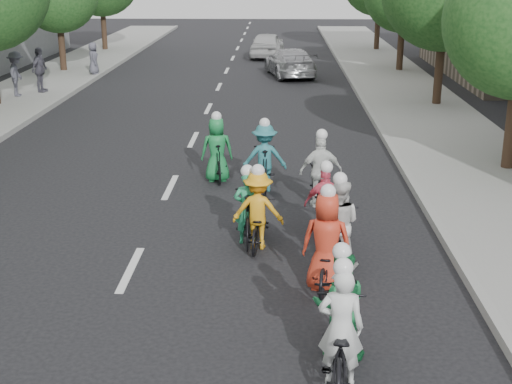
{
  "coord_description": "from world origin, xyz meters",
  "views": [
    {
      "loc": [
        2.68,
        -11.89,
        5.37
      ],
      "look_at": [
        2.25,
        1.6,
        1.0
      ],
      "focal_mm": 50.0,
      "sensor_mm": 36.0,
      "label": 1
    }
  ],
  "objects_px": {
    "cyclist_8": "(320,179)",
    "spectator_2": "(93,58)",
    "cyclist_4": "(326,252)",
    "follow_car_trail": "(267,45)",
    "cyclist_9": "(217,155)",
    "cyclist_1": "(339,313)",
    "cyclist_5": "(248,214)",
    "cyclist_3": "(325,209)",
    "spectator_1": "(40,70)",
    "cyclist_7": "(265,162)",
    "cyclist_2": "(258,217)",
    "cyclist_6": "(338,232)",
    "follow_car_lead": "(290,62)",
    "cyclist_0": "(340,341)",
    "spectator_0": "(16,74)"
  },
  "relations": [
    {
      "from": "spectator_0",
      "to": "spectator_2",
      "type": "distance_m",
      "value": 6.21
    },
    {
      "from": "cyclist_8",
      "to": "spectator_2",
      "type": "bearing_deg",
      "value": -71.61
    },
    {
      "from": "cyclist_7",
      "to": "follow_car_lead",
      "type": "xyz_separation_m",
      "value": [
        0.88,
        18.29,
        -0.02
      ]
    },
    {
      "from": "cyclist_3",
      "to": "follow_car_trail",
      "type": "height_order",
      "value": "cyclist_3"
    },
    {
      "from": "cyclist_5",
      "to": "follow_car_trail",
      "type": "relative_size",
      "value": 0.41
    },
    {
      "from": "follow_car_trail",
      "to": "cyclist_8",
      "type": "bearing_deg",
      "value": 98.84
    },
    {
      "from": "cyclist_7",
      "to": "cyclist_9",
      "type": "relative_size",
      "value": 1.0
    },
    {
      "from": "cyclist_5",
      "to": "cyclist_0",
      "type": "bearing_deg",
      "value": 104.08
    },
    {
      "from": "cyclist_1",
      "to": "spectator_2",
      "type": "xyz_separation_m",
      "value": [
        -9.86,
        25.46,
        0.26
      ]
    },
    {
      "from": "cyclist_2",
      "to": "cyclist_9",
      "type": "distance_m",
      "value": 4.61
    },
    {
      "from": "cyclist_6",
      "to": "cyclist_8",
      "type": "relative_size",
      "value": 1.07
    },
    {
      "from": "cyclist_5",
      "to": "cyclist_8",
      "type": "distance_m",
      "value": 2.77
    },
    {
      "from": "cyclist_4",
      "to": "follow_car_trail",
      "type": "distance_m",
      "value": 31.08
    },
    {
      "from": "cyclist_3",
      "to": "spectator_1",
      "type": "bearing_deg",
      "value": -63.89
    },
    {
      "from": "spectator_1",
      "to": "cyclist_6",
      "type": "bearing_deg",
      "value": -136.33
    },
    {
      "from": "cyclist_4",
      "to": "follow_car_lead",
      "type": "relative_size",
      "value": 0.4
    },
    {
      "from": "cyclist_8",
      "to": "follow_car_trail",
      "type": "distance_m",
      "value": 26.71
    },
    {
      "from": "cyclist_2",
      "to": "follow_car_lead",
      "type": "distance_m",
      "value": 22.0
    },
    {
      "from": "cyclist_4",
      "to": "cyclist_6",
      "type": "bearing_deg",
      "value": -95.91
    },
    {
      "from": "cyclist_5",
      "to": "follow_car_lead",
      "type": "height_order",
      "value": "cyclist_5"
    },
    {
      "from": "cyclist_1",
      "to": "cyclist_4",
      "type": "bearing_deg",
      "value": -87.14
    },
    {
      "from": "cyclist_0",
      "to": "cyclist_8",
      "type": "xyz_separation_m",
      "value": [
        0.14,
        7.24,
        0.03
      ]
    },
    {
      "from": "cyclist_7",
      "to": "spectator_0",
      "type": "relative_size",
      "value": 1.01
    },
    {
      "from": "cyclist_5",
      "to": "cyclist_1",
      "type": "bearing_deg",
      "value": 107.01
    },
    {
      "from": "cyclist_2",
      "to": "cyclist_8",
      "type": "xyz_separation_m",
      "value": [
        1.35,
        2.55,
        0.0
      ]
    },
    {
      "from": "cyclist_8",
      "to": "cyclist_5",
      "type": "bearing_deg",
      "value": 46.09
    },
    {
      "from": "cyclist_6",
      "to": "cyclist_9",
      "type": "bearing_deg",
      "value": -52.12
    },
    {
      "from": "cyclist_8",
      "to": "follow_car_trail",
      "type": "height_order",
      "value": "cyclist_8"
    },
    {
      "from": "cyclist_3",
      "to": "follow_car_lead",
      "type": "relative_size",
      "value": 0.35
    },
    {
      "from": "follow_car_lead",
      "to": "cyclist_9",
      "type": "bearing_deg",
      "value": 72.02
    },
    {
      "from": "cyclist_4",
      "to": "cyclist_8",
      "type": "xyz_separation_m",
      "value": [
        0.14,
        4.38,
        -0.04
      ]
    },
    {
      "from": "cyclist_2",
      "to": "follow_car_trail",
      "type": "height_order",
      "value": "cyclist_2"
    },
    {
      "from": "cyclist_6",
      "to": "cyclist_9",
      "type": "distance_m",
      "value": 5.91
    },
    {
      "from": "cyclist_0",
      "to": "cyclist_9",
      "type": "bearing_deg",
      "value": -69.37
    },
    {
      "from": "cyclist_9",
      "to": "cyclist_1",
      "type": "bearing_deg",
      "value": 96.56
    },
    {
      "from": "cyclist_2",
      "to": "cyclist_9",
      "type": "height_order",
      "value": "cyclist_9"
    },
    {
      "from": "cyclist_2",
      "to": "cyclist_8",
      "type": "relative_size",
      "value": 0.94
    },
    {
      "from": "cyclist_4",
      "to": "cyclist_7",
      "type": "distance_m",
      "value": 5.64
    },
    {
      "from": "follow_car_trail",
      "to": "cyclist_6",
      "type": "bearing_deg",
      "value": 98.71
    },
    {
      "from": "spectator_2",
      "to": "spectator_0",
      "type": "bearing_deg",
      "value": 148.96
    },
    {
      "from": "cyclist_8",
      "to": "cyclist_7",
      "type": "bearing_deg",
      "value": -50.66
    },
    {
      "from": "cyclist_4",
      "to": "cyclist_8",
      "type": "height_order",
      "value": "cyclist_4"
    },
    {
      "from": "spectator_0",
      "to": "cyclist_2",
      "type": "bearing_deg",
      "value": -154.55
    },
    {
      "from": "cyclist_7",
      "to": "follow_car_trail",
      "type": "height_order",
      "value": "cyclist_7"
    },
    {
      "from": "follow_car_lead",
      "to": "follow_car_trail",
      "type": "relative_size",
      "value": 1.09
    },
    {
      "from": "cyclist_7",
      "to": "spectator_1",
      "type": "relative_size",
      "value": 0.98
    },
    {
      "from": "cyclist_2",
      "to": "cyclist_4",
      "type": "distance_m",
      "value": 2.2
    },
    {
      "from": "cyclist_6",
      "to": "follow_car_trail",
      "type": "xyz_separation_m",
      "value": [
        -1.79,
        30.03,
        0.1
      ]
    },
    {
      "from": "cyclist_4",
      "to": "cyclist_9",
      "type": "relative_size",
      "value": 1.05
    },
    {
      "from": "cyclist_9",
      "to": "cyclist_0",
      "type": "bearing_deg",
      "value": 95.16
    }
  ]
}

